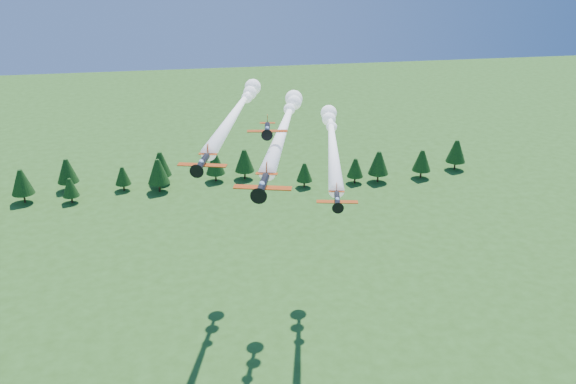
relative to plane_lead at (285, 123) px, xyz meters
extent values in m
cylinder|color=black|center=(-8.05, -29.12, 0.00)|extent=(2.71, 6.17, 1.13)
cone|color=black|center=(-9.00, -32.54, 0.00)|extent=(1.36, 1.28, 1.13)
cone|color=black|center=(-9.18, -33.20, 0.00)|extent=(0.61, 0.62, 0.50)
cylinder|color=black|center=(-9.23, -33.38, 0.00)|extent=(2.29, 0.67, 2.37)
cube|color=#BC400D|center=(-8.17, -29.56, -0.36)|extent=(8.45, 3.69, 0.14)
cube|color=#BC400D|center=(-6.98, -25.26, 0.06)|extent=(3.41, 1.80, 0.08)
cube|color=#BC400D|center=(-6.95, -25.15, 0.96)|extent=(0.38, 1.06, 1.63)
ellipsoid|color=#98BEEC|center=(-8.32, -30.10, 0.45)|extent=(1.14, 1.52, 0.70)
sphere|color=white|center=(2.43, 8.79, 0.00)|extent=(2.30, 2.30, 2.30)
sphere|color=white|center=(3.74, 13.54, 0.00)|extent=(3.00, 3.00, 3.00)
sphere|color=white|center=(5.06, 18.29, 0.00)|extent=(3.70, 3.70, 3.70)
cylinder|color=black|center=(-16.06, -17.56, -0.34)|extent=(2.54, 5.75, 1.05)
cone|color=black|center=(-16.95, -20.75, -0.34)|extent=(1.27, 1.19, 1.05)
cone|color=black|center=(-17.12, -21.36, -0.34)|extent=(0.57, 0.58, 0.46)
cylinder|color=black|center=(-17.17, -21.53, -0.34)|extent=(2.14, 0.63, 2.21)
cube|color=#BC400D|center=(-16.17, -17.96, -0.67)|extent=(7.87, 3.46, 0.13)
cube|color=#BC400D|center=(-15.05, -13.97, -0.28)|extent=(3.18, 1.68, 0.07)
cube|color=#BC400D|center=(-15.02, -13.86, 0.56)|extent=(0.36, 0.99, 1.52)
ellipsoid|color=#98BEEC|center=(-16.31, -18.47, 0.08)|extent=(1.07, 1.42, 0.66)
sphere|color=white|center=(-5.18, 21.39, -0.34)|extent=(2.30, 2.30, 2.30)
sphere|color=white|center=(-3.80, 26.32, -0.34)|extent=(3.00, 3.00, 3.00)
sphere|color=white|center=(-2.42, 31.26, -0.34)|extent=(3.70, 3.70, 3.70)
cylinder|color=black|center=(4.45, -23.19, -5.81)|extent=(1.84, 4.83, 0.88)
cone|color=black|center=(3.88, -25.90, -5.81)|extent=(1.02, 0.96, 0.88)
cone|color=black|center=(3.77, -26.42, -5.81)|extent=(0.46, 0.47, 0.39)
cylinder|color=black|center=(3.74, -26.56, -5.81)|extent=(1.81, 0.41, 1.85)
cube|color=#BC400D|center=(4.37, -23.53, -6.09)|extent=(6.61, 2.50, 0.11)
cube|color=#BC400D|center=(5.09, -20.13, -5.76)|extent=(2.65, 1.26, 0.06)
cube|color=#BC400D|center=(5.11, -20.05, -5.06)|extent=(0.25, 0.83, 1.28)
ellipsoid|color=#98BEEC|center=(4.28, -23.96, -5.45)|extent=(0.84, 1.16, 0.55)
sphere|color=white|center=(12.67, 15.95, -5.81)|extent=(2.30, 2.30, 2.30)
sphere|color=white|center=(13.74, 20.99, -5.81)|extent=(3.00, 3.00, 3.00)
sphere|color=white|center=(14.80, 26.04, -5.81)|extent=(3.70, 3.70, 3.70)
cylinder|color=black|center=(-5.24, -13.88, 3.45)|extent=(1.60, 4.87, 0.89)
cone|color=black|center=(-5.67, -16.64, 3.45)|extent=(1.00, 0.92, 0.89)
cone|color=black|center=(-5.75, -17.17, 3.45)|extent=(0.45, 0.45, 0.39)
cylinder|color=black|center=(-5.77, -17.32, 3.45)|extent=(1.85, 0.32, 1.86)
cube|color=#BC400D|center=(-5.30, -14.23, 3.16)|extent=(6.67, 2.17, 0.11)
cube|color=#BC400D|center=(-4.77, -10.76, 3.49)|extent=(2.66, 1.13, 0.06)
cube|color=#BC400D|center=(-4.76, -10.67, 4.20)|extent=(0.21, 0.85, 1.29)
ellipsoid|color=#98BEEC|center=(-5.36, -14.67, 3.80)|extent=(0.79, 1.15, 0.55)
cylinder|color=#382314|center=(1.26, 92.21, -45.55)|extent=(0.60, 0.60, 2.93)
cone|color=black|center=(1.26, 92.21, -40.32)|extent=(6.70, 6.70, 7.54)
cylinder|color=#382314|center=(61.34, 82.82, -45.62)|extent=(0.60, 0.60, 2.80)
cone|color=black|center=(61.34, 82.82, -40.63)|extent=(6.39, 6.39, 7.19)
cylinder|color=#382314|center=(76.24, 88.58, -45.49)|extent=(0.60, 0.60, 3.04)
cone|color=black|center=(76.24, 88.58, -40.06)|extent=(6.96, 6.96, 7.83)
cylinder|color=#382314|center=(-39.19, 88.54, -45.88)|extent=(0.60, 0.60, 2.27)
cone|color=black|center=(-39.19, 88.54, -41.83)|extent=(5.18, 5.18, 5.83)
cylinder|color=#382314|center=(-8.75, 91.71, -45.60)|extent=(0.60, 0.60, 2.83)
cone|color=black|center=(-8.75, 91.71, -40.54)|extent=(6.48, 6.48, 7.28)
cylinder|color=#382314|center=(-27.58, 85.52, -45.45)|extent=(0.60, 0.60, 3.13)
cone|color=black|center=(-27.58, 85.52, -39.87)|extent=(7.14, 7.14, 8.04)
cylinder|color=#382314|center=(37.57, 82.03, -45.80)|extent=(0.60, 0.60, 2.43)
cone|color=black|center=(37.57, 82.03, -41.47)|extent=(5.55, 5.55, 6.24)
cylinder|color=#382314|center=(45.57, 81.77, -45.50)|extent=(0.60, 0.60, 3.02)
cone|color=black|center=(45.57, 81.77, -40.10)|extent=(6.91, 6.91, 7.78)
cylinder|color=#382314|center=(-69.41, 83.59, -45.47)|extent=(0.60, 0.60, 3.08)
cone|color=black|center=(-69.41, 83.59, -39.97)|extent=(7.04, 7.04, 7.92)
cylinder|color=#382314|center=(20.01, 81.33, -45.84)|extent=(0.60, 0.60, 2.34)
cone|color=black|center=(20.01, 81.33, -41.66)|extent=(5.35, 5.35, 6.02)
cylinder|color=#382314|center=(-54.70, 80.98, -45.88)|extent=(0.60, 0.60, 2.27)
cone|color=black|center=(-54.70, 80.98, -41.82)|extent=(5.19, 5.19, 5.84)
cylinder|color=#382314|center=(-56.91, 91.61, -45.50)|extent=(0.60, 0.60, 3.04)
cone|color=black|center=(-56.91, 91.61, -40.07)|extent=(6.94, 6.94, 7.81)
cylinder|color=#382314|center=(-26.95, 92.65, -45.46)|extent=(0.60, 0.60, 3.11)
cone|color=black|center=(-26.95, 92.65, -39.92)|extent=(7.10, 7.10, 7.98)
camera|label=1|loc=(-18.81, -113.11, 34.21)|focal=40.00mm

